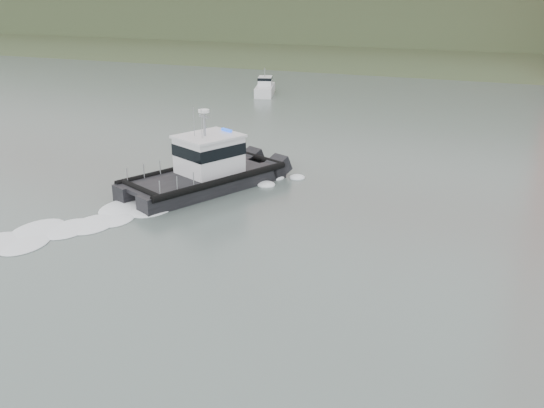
{
  "coord_description": "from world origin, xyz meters",
  "views": [
    {
      "loc": [
        12.25,
        -18.79,
        12.94
      ],
      "look_at": [
        1.46,
        7.96,
        2.4
      ],
      "focal_mm": 40.0,
      "sensor_mm": 36.0,
      "label": 1
    }
  ],
  "objects": [
    {
      "name": "headlands",
      "position": [
        0.0,
        125.5,
        7.05
      ],
      "size": [
        500.0,
        105.36,
        27.12
      ],
      "color": "#334527",
      "rests_on": "ground"
    },
    {
      "name": "patrol_boat",
      "position": [
        -6.27,
        15.3,
        1.38
      ],
      "size": [
        8.47,
        12.0,
        5.49
      ],
      "rotation": [
        0.0,
        0.0,
        -0.43
      ],
      "color": "black",
      "rests_on": "ground"
    },
    {
      "name": "ground",
      "position": [
        0.0,
        0.0,
        0.0
      ],
      "size": [
        400.0,
        400.0,
        0.0
      ],
      "primitive_type": "plane",
      "color": "#46534E",
      "rests_on": "ground"
    },
    {
      "name": "motorboat",
      "position": [
        -16.59,
        50.36,
        0.84
      ],
      "size": [
        3.76,
        6.42,
        3.35
      ],
      "rotation": [
        0.0,
        0.0,
        0.3
      ],
      "color": "silver",
      "rests_on": "ground"
    }
  ]
}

